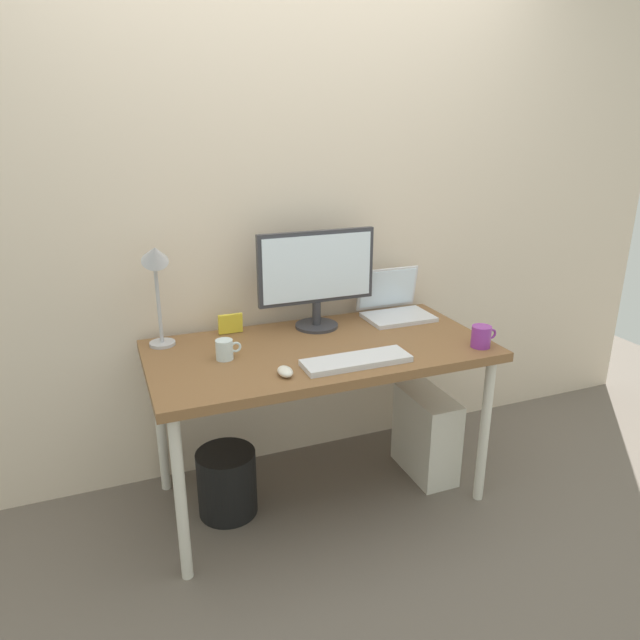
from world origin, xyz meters
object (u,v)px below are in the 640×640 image
(photo_frame, at_px, (230,324))
(wastebasket, at_px, (227,482))
(desk, at_px, (320,360))
(glass_cup, at_px, (225,349))
(monitor, at_px, (317,273))
(mouse, at_px, (285,371))
(keyboard, at_px, (356,361))
(laptop, at_px, (394,305))
(computer_tower, at_px, (426,434))
(desk_lamp, at_px, (156,271))
(coffee_mug, at_px, (481,336))

(photo_frame, bearing_deg, wastebasket, -112.45)
(desk, bearing_deg, photo_frame, 137.37)
(desk, bearing_deg, glass_cup, 178.31)
(monitor, bearing_deg, glass_cup, -155.53)
(mouse, bearing_deg, keyboard, 1.01)
(desk, relative_size, glass_cup, 13.81)
(laptop, xyz_separation_m, computer_tower, (0.06, -0.27, -0.59))
(laptop, height_order, desk_lamp, desk_lamp)
(monitor, distance_m, coffee_mug, 0.78)
(wastebasket, bearing_deg, computer_tower, -2.87)
(laptop, relative_size, mouse, 3.56)
(desk_lamp, height_order, glass_cup, desk_lamp)
(keyboard, distance_m, mouse, 0.30)
(keyboard, bearing_deg, coffee_mug, -3.05)
(monitor, xyz_separation_m, laptop, (0.41, 0.02, -0.20))
(desk_lamp, bearing_deg, monitor, -0.07)
(desk_lamp, distance_m, glass_cup, 0.43)
(desk, relative_size, keyboard, 3.31)
(monitor, height_order, coffee_mug, monitor)
(desk, relative_size, wastebasket, 4.85)
(monitor, bearing_deg, laptop, 2.09)
(desk_lamp, bearing_deg, mouse, -49.52)
(laptop, bearing_deg, wastebasket, -166.43)
(monitor, distance_m, laptop, 0.46)
(coffee_mug, bearing_deg, wastebasket, 165.33)
(desk, xyz_separation_m, computer_tower, (0.55, -0.02, -0.47))
(coffee_mug, bearing_deg, glass_cup, 165.71)
(coffee_mug, bearing_deg, keyboard, 176.95)
(photo_frame, distance_m, wastebasket, 0.70)
(photo_frame, distance_m, computer_tower, 1.09)
(laptop, bearing_deg, desk, -153.11)
(computer_tower, bearing_deg, laptop, 102.48)
(mouse, xyz_separation_m, wastebasket, (-0.20, 0.26, -0.61))
(laptop, height_order, photo_frame, laptop)
(photo_frame, relative_size, wastebasket, 0.37)
(desk_lamp, xyz_separation_m, wastebasket, (0.20, -0.21, -0.93))
(desk, distance_m, glass_cup, 0.42)
(keyboard, xyz_separation_m, computer_tower, (0.48, 0.20, -0.54))
(glass_cup, bearing_deg, desk, -1.69)
(keyboard, relative_size, mouse, 4.89)
(coffee_mug, relative_size, glass_cup, 1.12)
(laptop, bearing_deg, glass_cup, -165.30)
(desk, height_order, laptop, laptop)
(monitor, relative_size, mouse, 6.15)
(photo_frame, bearing_deg, desk, -42.63)
(coffee_mug, xyz_separation_m, wastebasket, (-1.07, 0.28, -0.64))
(desk, height_order, glass_cup, glass_cup)
(laptop, height_order, keyboard, laptop)
(photo_frame, bearing_deg, laptop, -3.35)
(keyboard, height_order, computer_tower, keyboard)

